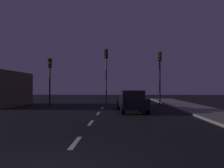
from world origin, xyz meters
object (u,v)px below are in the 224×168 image
traffic_signal_center (106,66)px  traffic_signal_right (160,68)px  car_stopped_ahead (132,101)px  traffic_signal_left (50,72)px

traffic_signal_center → traffic_signal_right: size_ratio=1.05×
traffic_signal_right → car_stopped_ahead: 6.36m
traffic_signal_center → car_stopped_ahead: size_ratio=1.18×
traffic_signal_left → car_stopped_ahead: (7.64, -4.85, -2.44)m
traffic_signal_center → traffic_signal_right: bearing=-0.0°
traffic_signal_left → car_stopped_ahead: size_ratio=0.99×
traffic_signal_left → traffic_signal_center: 5.52m
traffic_signal_center → car_stopped_ahead: 6.09m
traffic_signal_left → traffic_signal_right: bearing=0.0°
traffic_signal_left → car_stopped_ahead: traffic_signal_left is taller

